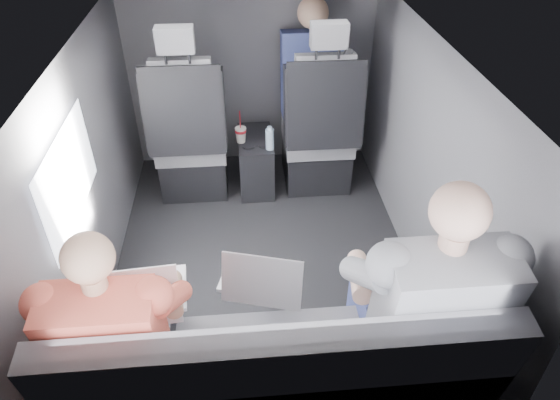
{
  "coord_description": "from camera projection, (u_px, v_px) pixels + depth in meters",
  "views": [
    {
      "loc": [
        -0.1,
        -2.25,
        2.15
      ],
      "look_at": [
        0.1,
        -0.05,
        0.52
      ],
      "focal_mm": 32.0,
      "sensor_mm": 36.0,
      "label": 1
    }
  ],
  "objects": [
    {
      "name": "floor",
      "position": [
        264.0,
        264.0,
        3.08
      ],
      "size": [
        2.6,
        2.6,
        0.0
      ],
      "primitive_type": "plane",
      "color": "black",
      "rests_on": "ground"
    },
    {
      "name": "ceiling",
      "position": [
        258.0,
        50.0,
        2.28
      ],
      "size": [
        2.6,
        2.6,
        0.0
      ],
      "primitive_type": "plane",
      "rotation": [
        3.14,
        0.0,
        0.0
      ],
      "color": "#B2B2AD",
      "rests_on": "panel_back"
    },
    {
      "name": "panel_left",
      "position": [
        90.0,
        181.0,
        2.62
      ],
      "size": [
        0.02,
        2.6,
        1.35
      ],
      "primitive_type": "cube",
      "color": "#56565B",
      "rests_on": "floor"
    },
    {
      "name": "panel_right",
      "position": [
        424.0,
        165.0,
        2.75
      ],
      "size": [
        0.02,
        2.6,
        1.35
      ],
      "primitive_type": "cube",
      "color": "#56565B",
      "rests_on": "floor"
    },
    {
      "name": "panel_front",
      "position": [
        251.0,
        78.0,
        3.72
      ],
      "size": [
        1.8,
        0.02,
        1.35
      ],
      "primitive_type": "cube",
      "color": "#56565B",
      "rests_on": "floor"
    },
    {
      "name": "panel_back",
      "position": [
        284.0,
        389.0,
        1.64
      ],
      "size": [
        1.8,
        0.02,
        1.35
      ],
      "primitive_type": "cube",
      "color": "#56565B",
      "rests_on": "floor"
    },
    {
      "name": "side_window",
      "position": [
        69.0,
        177.0,
        2.25
      ],
      "size": [
        0.02,
        0.75,
        0.42
      ],
      "primitive_type": "cube",
      "color": "white",
      "rests_on": "panel_left"
    },
    {
      "name": "seatbelt",
      "position": [
        325.0,
        96.0,
        3.18
      ],
      "size": [
        0.35,
        0.11,
        0.59
      ],
      "primitive_type": "cube",
      "rotation": [
        -0.14,
        0.49,
        0.0
      ],
      "color": "black",
      "rests_on": "front_seat_right"
    },
    {
      "name": "front_seat_left",
      "position": [
        191.0,
        143.0,
        3.49
      ],
      "size": [
        0.52,
        0.58,
        1.26
      ],
      "color": "black",
      "rests_on": "floor"
    },
    {
      "name": "front_seat_right",
      "position": [
        318.0,
        138.0,
        3.55
      ],
      "size": [
        0.52,
        0.58,
        1.26
      ],
      "color": "black",
      "rests_on": "floor"
    },
    {
      "name": "center_console",
      "position": [
        256.0,
        162.0,
        3.67
      ],
      "size": [
        0.24,
        0.48,
        0.41
      ],
      "color": "black",
      "rests_on": "floor"
    },
    {
      "name": "rear_bench",
      "position": [
        278.0,
        389.0,
        2.05
      ],
      "size": [
        1.6,
        0.57,
        0.92
      ],
      "color": "slate",
      "rests_on": "floor"
    },
    {
      "name": "soda_cup",
      "position": [
        241.0,
        134.0,
        3.47
      ],
      "size": [
        0.08,
        0.08,
        0.24
      ],
      "color": "white",
      "rests_on": "center_console"
    },
    {
      "name": "water_bottle",
      "position": [
        270.0,
        139.0,
        3.38
      ],
      "size": [
        0.06,
        0.06,
        0.17
      ],
      "color": "#A0BAD9",
      "rests_on": "center_console"
    },
    {
      "name": "laptop_white",
      "position": [
        140.0,
        294.0,
        2.03
      ],
      "size": [
        0.38,
        0.36,
        0.26
      ],
      "color": "silver",
      "rests_on": "passenger_rear_left"
    },
    {
      "name": "laptop_silver",
      "position": [
        261.0,
        278.0,
        2.11
      ],
      "size": [
        0.38,
        0.38,
        0.24
      ],
      "color": "#B1B1B6",
      "rests_on": "rear_bench"
    },
    {
      "name": "laptop_black",
      "position": [
        423.0,
        283.0,
        2.09
      ],
      "size": [
        0.37,
        0.4,
        0.22
      ],
      "color": "black",
      "rests_on": "passenger_rear_right"
    },
    {
      "name": "passenger_rear_left",
      "position": [
        123.0,
        333.0,
        1.9
      ],
      "size": [
        0.47,
        0.6,
        1.18
      ],
      "color": "#343439",
      "rests_on": "rear_bench"
    },
    {
      "name": "passenger_rear_right",
      "position": [
        421.0,
        305.0,
        1.96
      ],
      "size": [
        0.55,
        0.66,
        1.29
      ],
      "color": "navy",
      "rests_on": "rear_bench"
    },
    {
      "name": "passenger_front_right",
      "position": [
        311.0,
        76.0,
        3.54
      ],
      "size": [
        0.42,
        0.42,
        0.87
      ],
      "color": "navy",
      "rests_on": "front_seat_right"
    }
  ]
}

